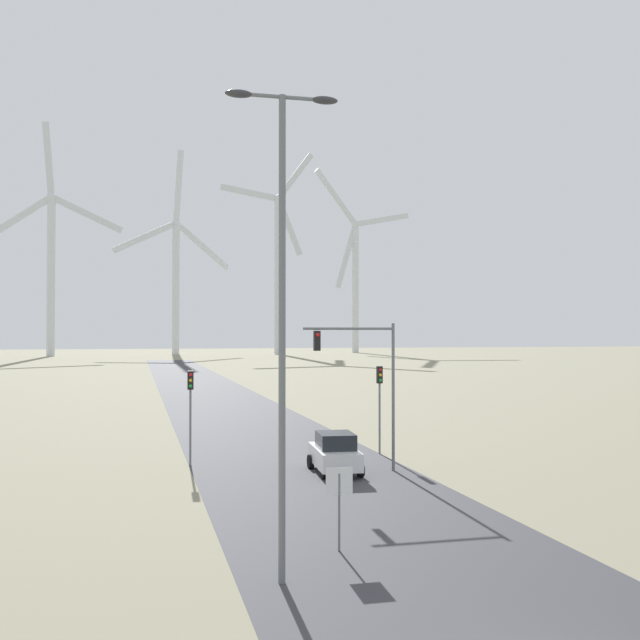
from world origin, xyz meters
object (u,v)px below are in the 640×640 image
stop_sign_near (339,493)px  traffic_light_post_near_left (190,396)px  car_approaching (335,453)px  streetlamp (282,285)px  wind_turbine_left (51,256)px  wind_turbine_right (278,259)px  wind_turbine_center (176,270)px  traffic_light_mast_overhead (364,367)px  wind_turbine_far_right (355,271)px  traffic_light_post_near_right (380,390)px

stop_sign_near → traffic_light_post_near_left: bearing=101.7°
stop_sign_near → car_approaching: stop_sign_near is taller
streetlamp → wind_turbine_left: wind_turbine_left is taller
stop_sign_near → wind_turbine_right: (35.76, 199.47, 26.89)m
wind_turbine_right → wind_turbine_center: bearing=163.3°
stop_sign_near → traffic_light_post_near_left: (-3.19, 15.37, 1.60)m
streetlamp → car_approaching: (5.17, 14.07, -6.64)m
traffic_light_mast_overhead → wind_turbine_far_right: 211.68m
car_approaching → wind_turbine_far_right: size_ratio=0.07×
traffic_light_post_near_left → traffic_light_mast_overhead: traffic_light_mast_overhead is taller
streetlamp → wind_turbine_right: bearing=79.4°
streetlamp → traffic_light_mast_overhead: 15.69m
streetlamp → stop_sign_near: 6.66m
traffic_light_post_near_right → wind_turbine_far_right: (57.44, 197.17, 23.37)m
streetlamp → wind_turbine_right: size_ratio=0.20×
wind_turbine_left → traffic_light_post_near_right: bearing=-78.9°
traffic_light_post_near_left → wind_turbine_far_right: wind_turbine_far_right is taller
traffic_light_post_near_right → wind_turbine_right: size_ratio=0.07×
wind_turbine_far_right → traffic_light_post_near_right: bearing=-106.2°
traffic_light_post_near_right → traffic_light_mast_overhead: size_ratio=0.68×
streetlamp → stop_sign_near: streetlamp is taller
streetlamp → wind_turbine_center: size_ratio=0.20×
traffic_light_mast_overhead → stop_sign_near: bearing=-110.7°
wind_turbine_left → wind_turbine_far_right: wind_turbine_left is taller
traffic_light_post_near_left → wind_turbine_right: wind_turbine_right is taller
traffic_light_post_near_left → traffic_light_mast_overhead: size_ratio=0.67×
traffic_light_mast_overhead → traffic_light_post_near_right: bearing=64.0°
stop_sign_near → car_approaching: (3.03, 11.75, -0.78)m
traffic_light_post_near_left → wind_turbine_center: size_ratio=0.07×
streetlamp → car_approaching: bearing=69.8°
traffic_light_post_near_left → wind_turbine_far_right: (67.33, 198.18, 23.42)m
traffic_light_post_near_right → traffic_light_mast_overhead: 5.44m
traffic_light_mast_overhead → wind_turbine_left: wind_turbine_left is taller
wind_turbine_far_right → car_approaching: bearing=-106.8°
wind_turbine_far_right → wind_turbine_center: bearing=-174.9°
car_approaching → wind_turbine_right: (32.73, 187.72, 27.67)m
streetlamp → stop_sign_near: size_ratio=5.14×
car_approaching → streetlamp: bearing=-110.2°
stop_sign_near → traffic_light_mast_overhead: size_ratio=0.36×
traffic_light_mast_overhead → wind_turbine_center: size_ratio=0.11×
wind_turbine_far_right → stop_sign_near: bearing=-106.7°
wind_turbine_center → wind_turbine_left: bearing=-159.9°
car_approaching → wind_turbine_center: 198.21m
car_approaching → traffic_light_post_near_left: bearing=149.8°
traffic_light_post_near_right → wind_turbine_center: bearing=90.2°
streetlamp → traffic_light_post_near_right: (8.84, 18.70, -4.21)m
streetlamp → wind_turbine_left: 200.88m
stop_sign_near → wind_turbine_far_right: 224.38m
wind_turbine_right → traffic_light_post_near_left: bearing=-101.9°
traffic_light_post_near_left → car_approaching: 7.58m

